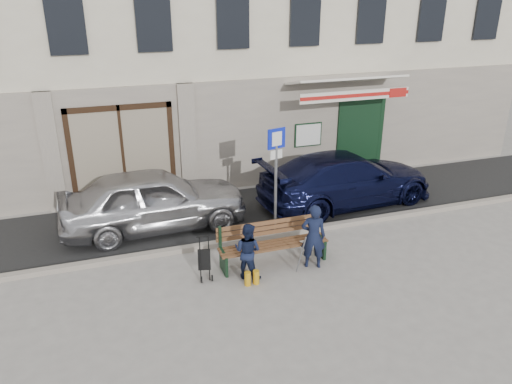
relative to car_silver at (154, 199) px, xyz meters
name	(u,v)px	position (x,y,z in m)	size (l,w,h in m)	color
ground	(301,267)	(2.68, -2.95, -0.77)	(80.00, 80.00, 0.00)	#9E9991
asphalt_lane	(255,211)	(2.68, 0.15, -0.77)	(60.00, 3.20, 0.01)	#282828
curb	(276,235)	(2.68, -1.45, -0.71)	(60.00, 0.18, 0.12)	#9E9384
building	(203,8)	(2.69, 5.50, 4.20)	(20.00, 8.27, 10.00)	beige
car_silver	(154,199)	(0.00, 0.00, 0.00)	(1.82, 4.52, 1.54)	#B9B9BE
car_navy	(346,179)	(5.23, -0.13, -0.05)	(2.03, 4.98, 1.45)	black
parking_sign	(276,164)	(2.78, -1.10, 0.97)	(0.47, 0.15, 2.60)	gray
bench	(271,244)	(2.13, -2.58, -0.31)	(2.40, 1.17, 0.98)	brown
man	(313,236)	(2.92, -2.98, -0.05)	(0.53, 0.34, 1.44)	#121932
woman	(248,251)	(1.47, -2.94, -0.16)	(0.59, 0.46, 1.22)	#151D3A
stroller	(204,261)	(0.62, -2.68, -0.37)	(0.30, 0.40, 0.90)	black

